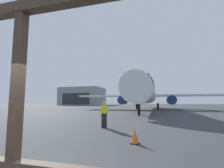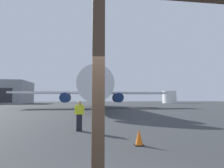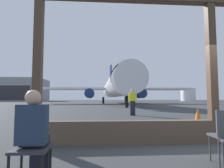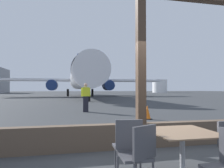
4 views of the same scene
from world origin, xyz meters
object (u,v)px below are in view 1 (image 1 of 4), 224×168
(traffic_cone, at_px, (135,136))
(distant_hangar, at_px, (83,96))
(ground_crew_worker, at_px, (104,114))
(airplane, at_px, (146,94))

(traffic_cone, relative_size, distant_hangar, 0.03)
(traffic_cone, bearing_deg, distant_hangar, 116.95)
(ground_crew_worker, distance_m, traffic_cone, 4.45)
(traffic_cone, xyz_separation_m, distant_hangar, (-39.74, 78.16, 4.54))
(airplane, relative_size, ground_crew_worker, 21.12)
(ground_crew_worker, bearing_deg, traffic_cone, -55.07)
(airplane, height_order, ground_crew_worker, airplane)
(ground_crew_worker, xyz_separation_m, traffic_cone, (2.53, -3.62, -0.59))
(distant_hangar, bearing_deg, traffic_cone, -63.05)
(ground_crew_worker, xyz_separation_m, distant_hangar, (-37.21, 74.54, 3.95))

